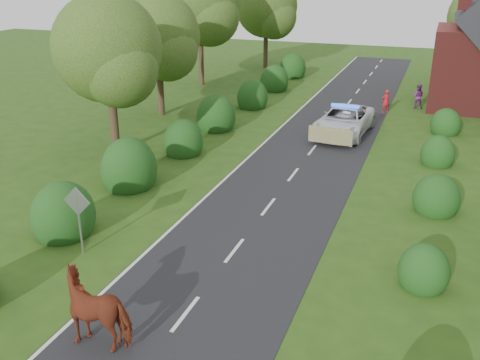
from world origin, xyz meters
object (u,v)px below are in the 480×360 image
at_px(cow, 101,311).
at_px(pedestrian_red, 386,101).
at_px(road_sign, 78,211).
at_px(pedestrian_purple, 418,96).
at_px(police_van, 344,121).

bearing_deg(cow, pedestrian_red, 164.24).
bearing_deg(pedestrian_red, cow, 41.09).
relative_size(road_sign, cow, 1.04).
distance_m(pedestrian_red, pedestrian_purple, 2.92).
relative_size(road_sign, pedestrian_red, 1.57).
bearing_deg(cow, pedestrian_purple, 161.18).
height_order(road_sign, cow, road_sign).
bearing_deg(police_van, pedestrian_red, 77.84).
xyz_separation_m(cow, pedestrian_purple, (6.45, 29.67, -0.01)).
height_order(road_sign, police_van, road_sign).
relative_size(cow, pedestrian_purple, 1.42).
bearing_deg(pedestrian_red, road_sign, 32.07).
height_order(pedestrian_red, pedestrian_purple, pedestrian_purple).
bearing_deg(road_sign, pedestrian_red, 71.77).
bearing_deg(police_van, cow, -93.18).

